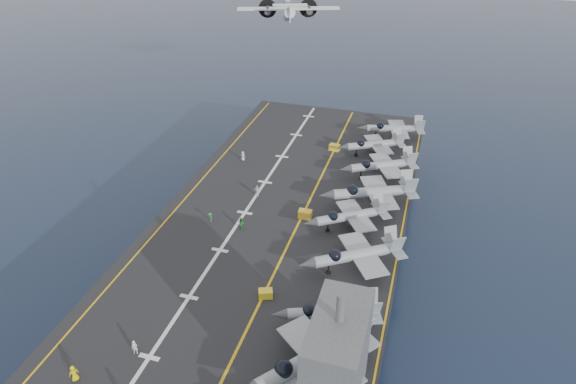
# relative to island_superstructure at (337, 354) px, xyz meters

# --- Properties ---
(ground) EXTENTS (500.00, 500.00, 0.00)m
(ground) POSITION_rel_island_superstructure_xyz_m (-15.00, 30.00, -17.90)
(ground) COLOR #142135
(ground) RESTS_ON ground
(hull) EXTENTS (36.00, 90.00, 10.00)m
(hull) POSITION_rel_island_superstructure_xyz_m (-15.00, 30.00, -12.90)
(hull) COLOR #56595E
(hull) RESTS_ON ground
(flight_deck) EXTENTS (38.00, 92.00, 0.40)m
(flight_deck) POSITION_rel_island_superstructure_xyz_m (-15.00, 30.00, -7.70)
(flight_deck) COLOR black
(flight_deck) RESTS_ON hull
(foul_line) EXTENTS (0.35, 90.00, 0.02)m
(foul_line) POSITION_rel_island_superstructure_xyz_m (-12.00, 30.00, -7.48)
(foul_line) COLOR gold
(foul_line) RESTS_ON flight_deck
(landing_centerline) EXTENTS (0.50, 90.00, 0.02)m
(landing_centerline) POSITION_rel_island_superstructure_xyz_m (-21.00, 30.00, -7.48)
(landing_centerline) COLOR silver
(landing_centerline) RESTS_ON flight_deck
(deck_edge_port) EXTENTS (0.25, 90.00, 0.02)m
(deck_edge_port) POSITION_rel_island_superstructure_xyz_m (-32.00, 30.00, -7.48)
(deck_edge_port) COLOR gold
(deck_edge_port) RESTS_ON flight_deck
(deck_edge_stbd) EXTENTS (0.25, 90.00, 0.02)m
(deck_edge_stbd) POSITION_rel_island_superstructure_xyz_m (3.50, 30.00, -7.48)
(deck_edge_stbd) COLOR gold
(deck_edge_stbd) RESTS_ON flight_deck
(island_superstructure) EXTENTS (5.00, 10.00, 15.00)m
(island_superstructure) POSITION_rel_island_superstructure_xyz_m (0.00, 0.00, 0.00)
(island_superstructure) COLOR #56595E
(island_superstructure) RESTS_ON flight_deck
(fighter_jet_1) EXTENTS (18.97, 19.75, 5.73)m
(fighter_jet_1) POSITION_rel_island_superstructure_xyz_m (-3.03, 3.04, -4.63)
(fighter_jet_1) COLOR #9BA4AA
(fighter_jet_1) RESTS_ON flight_deck
(fighter_jet_2) EXTENTS (15.04, 12.52, 4.46)m
(fighter_jet_2) POSITION_rel_island_superstructure_xyz_m (-2.50, 10.62, -5.27)
(fighter_jet_2) COLOR gray
(fighter_jet_2) RESTS_ON flight_deck
(fighter_jet_3) EXTENTS (17.52, 16.09, 5.06)m
(fighter_jet_3) POSITION_rel_island_superstructure_xyz_m (-1.59, 21.69, -4.97)
(fighter_jet_3) COLOR gray
(fighter_jet_3) RESTS_ON flight_deck
(fighter_jet_4) EXTENTS (15.88, 14.59, 4.59)m
(fighter_jet_4) POSITION_rel_island_superstructure_xyz_m (-4.15, 30.87, -5.21)
(fighter_jet_4) COLOR gray
(fighter_jet_4) RESTS_ON flight_deck
(fighter_jet_5) EXTENTS (18.53, 15.86, 5.43)m
(fighter_jet_5) POSITION_rel_island_superstructure_xyz_m (-1.88, 38.00, -4.78)
(fighter_jet_5) COLOR #9EA5B0
(fighter_jet_5) RESTS_ON flight_deck
(fighter_jet_6) EXTENTS (16.64, 14.77, 4.83)m
(fighter_jet_6) POSITION_rel_island_superstructure_xyz_m (-1.78, 47.85, -5.09)
(fighter_jet_6) COLOR #969EA4
(fighter_jet_6) RESTS_ON flight_deck
(fighter_jet_7) EXTENTS (15.53, 13.73, 4.51)m
(fighter_jet_7) POSITION_rel_island_superstructure_xyz_m (-4.30, 55.99, -5.25)
(fighter_jet_7) COLOR gray
(fighter_jet_7) RESTS_ON flight_deck
(fighter_jet_8) EXTENTS (15.10, 11.89, 4.63)m
(fighter_jet_8) POSITION_rel_island_superstructure_xyz_m (-1.51, 64.19, -5.19)
(fighter_jet_8) COLOR #8E969C
(fighter_jet_8) RESTS_ON flight_deck
(tow_cart_a) EXTENTS (2.07, 1.71, 1.07)m
(tow_cart_a) POSITION_rel_island_superstructure_xyz_m (-11.66, 12.88, -6.97)
(tow_cart_a) COLOR yellow
(tow_cart_a) RESTS_ON flight_deck
(tow_cart_b) EXTENTS (2.11, 1.41, 1.24)m
(tow_cart_b) POSITION_rel_island_superstructure_xyz_m (-11.47, 31.56, -6.88)
(tow_cart_b) COLOR gold
(tow_cart_b) RESTS_ON flight_deck
(tow_cart_c) EXTENTS (2.15, 1.57, 1.19)m
(tow_cart_c) POSITION_rel_island_superstructure_xyz_m (-11.98, 55.57, -6.91)
(tow_cart_c) COLOR yellow
(tow_cart_c) RESTS_ON flight_deck
(crew_0) EXTENTS (1.38, 1.48, 2.05)m
(crew_0) POSITION_rel_island_superstructure_xyz_m (-26.98, -4.91, -6.48)
(crew_0) COLOR yellow
(crew_0) RESTS_ON flight_deck
(crew_1) EXTENTS (1.27, 1.03, 1.84)m
(crew_1) POSITION_rel_island_superstructure_xyz_m (-22.75, 0.11, -6.58)
(crew_1) COLOR silver
(crew_1) RESTS_ON flight_deck
(crew_2) EXTENTS (1.31, 1.37, 1.91)m
(crew_2) POSITION_rel_island_superstructure_xyz_m (-19.98, 25.98, -6.55)
(crew_2) COLOR #217B2D
(crew_2) RESTS_ON flight_deck
(crew_3) EXTENTS (1.14, 1.15, 1.62)m
(crew_3) POSITION_rel_island_superstructure_xyz_m (-25.19, 26.16, -6.69)
(crew_3) COLOR #2A8239
(crew_3) RESTS_ON flight_deck
(crew_4) EXTENTS (1.35, 1.03, 2.03)m
(crew_4) POSITION_rel_island_superstructure_xyz_m (-20.79, 35.35, -6.48)
(crew_4) COLOR silver
(crew_4) RESTS_ON flight_deck
(crew_5) EXTENTS (1.15, 0.82, 1.83)m
(crew_5) POSITION_rel_island_superstructure_xyz_m (-27.56, 46.46, -6.59)
(crew_5) COLOR silver
(crew_5) RESTS_ON flight_deck
(transport_plane) EXTENTS (28.14, 23.44, 5.69)m
(transport_plane) POSITION_rel_island_superstructure_xyz_m (-30.84, 87.32, 10.12)
(transport_plane) COLOR silver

